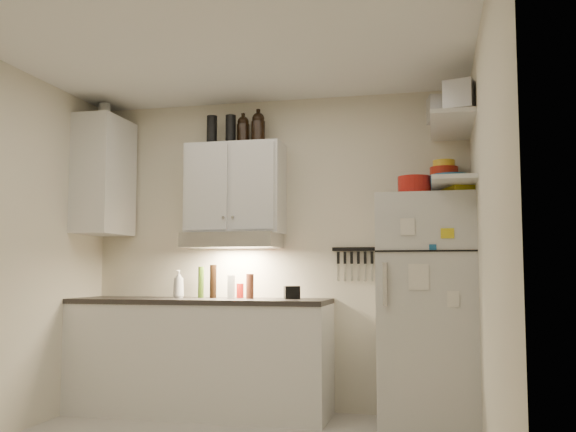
# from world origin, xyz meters

# --- Properties ---
(ceiling) EXTENTS (3.20, 3.00, 0.02)m
(ceiling) POSITION_xyz_m (0.00, 0.00, 2.61)
(ceiling) COLOR white
(ceiling) RESTS_ON ground
(back_wall) EXTENTS (3.20, 0.02, 2.60)m
(back_wall) POSITION_xyz_m (0.00, 1.51, 1.30)
(back_wall) COLOR beige
(back_wall) RESTS_ON ground
(right_wall) EXTENTS (0.02, 3.00, 2.60)m
(right_wall) POSITION_xyz_m (1.61, 0.00, 1.30)
(right_wall) COLOR beige
(right_wall) RESTS_ON ground
(base_cabinet) EXTENTS (2.10, 0.60, 0.88)m
(base_cabinet) POSITION_xyz_m (-0.55, 1.20, 0.44)
(base_cabinet) COLOR white
(base_cabinet) RESTS_ON floor
(countertop) EXTENTS (2.10, 0.62, 0.04)m
(countertop) POSITION_xyz_m (-0.55, 1.20, 0.90)
(countertop) COLOR #2C2826
(countertop) RESTS_ON base_cabinet
(upper_cabinet) EXTENTS (0.80, 0.33, 0.75)m
(upper_cabinet) POSITION_xyz_m (-0.30, 1.33, 1.83)
(upper_cabinet) COLOR white
(upper_cabinet) RESTS_ON back_wall
(side_cabinet) EXTENTS (0.33, 0.55, 1.00)m
(side_cabinet) POSITION_xyz_m (-1.44, 1.20, 1.95)
(side_cabinet) COLOR white
(side_cabinet) RESTS_ON left_wall
(range_hood) EXTENTS (0.76, 0.46, 0.12)m
(range_hood) POSITION_xyz_m (-0.30, 1.27, 1.39)
(range_hood) COLOR silver
(range_hood) RESTS_ON back_wall
(fridge) EXTENTS (0.70, 0.68, 1.70)m
(fridge) POSITION_xyz_m (1.25, 1.16, 0.85)
(fridge) COLOR silver
(fridge) RESTS_ON floor
(shelf_hi) EXTENTS (0.30, 0.95, 0.03)m
(shelf_hi) POSITION_xyz_m (1.45, 1.02, 2.20)
(shelf_hi) COLOR white
(shelf_hi) RESTS_ON right_wall
(shelf_lo) EXTENTS (0.30, 0.95, 0.03)m
(shelf_lo) POSITION_xyz_m (1.45, 1.02, 1.76)
(shelf_lo) COLOR white
(shelf_lo) RESTS_ON right_wall
(knife_strip) EXTENTS (0.42, 0.02, 0.03)m
(knife_strip) POSITION_xyz_m (0.70, 1.49, 1.32)
(knife_strip) COLOR black
(knife_strip) RESTS_ON back_wall
(dutch_oven) EXTENTS (0.25, 0.25, 0.14)m
(dutch_oven) POSITION_xyz_m (1.17, 1.08, 1.77)
(dutch_oven) COLOR #AE1C14
(dutch_oven) RESTS_ON fridge
(book_stack) EXTENTS (0.31, 0.35, 0.10)m
(book_stack) POSITION_xyz_m (1.52, 1.04, 1.75)
(book_stack) COLOR yellow
(book_stack) RESTS_ON fridge
(spice_jar) EXTENTS (0.06, 0.06, 0.10)m
(spice_jar) POSITION_xyz_m (1.27, 1.12, 1.75)
(spice_jar) COLOR silver
(spice_jar) RESTS_ON fridge
(stock_pot) EXTENTS (0.31, 0.31, 0.17)m
(stock_pot) POSITION_xyz_m (1.48, 1.38, 2.30)
(stock_pot) COLOR silver
(stock_pot) RESTS_ON shelf_hi
(tin_a) EXTENTS (0.22, 0.20, 0.19)m
(tin_a) POSITION_xyz_m (1.38, 0.97, 2.31)
(tin_a) COLOR #AAAAAD
(tin_a) RESTS_ON shelf_hi
(tin_b) EXTENTS (0.23, 0.23, 0.19)m
(tin_b) POSITION_xyz_m (1.50, 0.63, 2.31)
(tin_b) COLOR #AAAAAD
(tin_b) RESTS_ON shelf_hi
(bowl_teal) EXTENTS (0.27, 0.27, 0.11)m
(bowl_teal) POSITION_xyz_m (1.42, 1.33, 1.83)
(bowl_teal) COLOR #175182
(bowl_teal) RESTS_ON shelf_lo
(bowl_orange) EXTENTS (0.22, 0.22, 0.07)m
(bowl_orange) POSITION_xyz_m (1.39, 1.37, 1.92)
(bowl_orange) COLOR red
(bowl_orange) RESTS_ON bowl_teal
(bowl_yellow) EXTENTS (0.17, 0.17, 0.05)m
(bowl_yellow) POSITION_xyz_m (1.39, 1.37, 1.98)
(bowl_yellow) COLOR yellow
(bowl_yellow) RESTS_ON bowl_orange
(plates) EXTENTS (0.31, 0.31, 0.07)m
(plates) POSITION_xyz_m (1.43, 1.04, 1.81)
(plates) COLOR #175182
(plates) RESTS_ON shelf_lo
(growler_a) EXTENTS (0.14, 0.14, 0.25)m
(growler_a) POSITION_xyz_m (-0.25, 1.37, 2.33)
(growler_a) COLOR black
(growler_a) RESTS_ON upper_cabinet
(growler_b) EXTENTS (0.14, 0.14, 0.27)m
(growler_b) POSITION_xyz_m (-0.11, 1.35, 2.34)
(growler_b) COLOR black
(growler_b) RESTS_ON upper_cabinet
(thermos_a) EXTENTS (0.11, 0.11, 0.25)m
(thermos_a) POSITION_xyz_m (-0.34, 1.32, 2.32)
(thermos_a) COLOR black
(thermos_a) RESTS_ON upper_cabinet
(thermos_b) EXTENTS (0.10, 0.10, 0.25)m
(thermos_b) POSITION_xyz_m (-0.51, 1.32, 2.33)
(thermos_b) COLOR black
(thermos_b) RESTS_ON upper_cabinet
(side_jar) EXTENTS (0.12, 0.12, 0.14)m
(side_jar) POSITION_xyz_m (-1.46, 1.21, 2.52)
(side_jar) COLOR silver
(side_jar) RESTS_ON side_cabinet
(soap_bottle) EXTENTS (0.10, 0.10, 0.26)m
(soap_bottle) POSITION_xyz_m (-0.76, 1.24, 1.05)
(soap_bottle) COLOR white
(soap_bottle) RESTS_ON countertop
(pepper_mill) EXTENTS (0.07, 0.07, 0.20)m
(pepper_mill) POSITION_xyz_m (-0.14, 1.24, 1.02)
(pepper_mill) COLOR brown
(pepper_mill) RESTS_ON countertop
(oil_bottle) EXTENTS (0.06, 0.06, 0.26)m
(oil_bottle) POSITION_xyz_m (-0.60, 1.33, 1.05)
(oil_bottle) COLOR #395A16
(oil_bottle) RESTS_ON countertop
(vinegar_bottle) EXTENTS (0.07, 0.07, 0.27)m
(vinegar_bottle) POSITION_xyz_m (-0.47, 1.28, 1.06)
(vinegar_bottle) COLOR black
(vinegar_bottle) RESTS_ON countertop
(clear_bottle) EXTENTS (0.07, 0.07, 0.19)m
(clear_bottle) POSITION_xyz_m (-0.30, 1.24, 1.01)
(clear_bottle) COLOR silver
(clear_bottle) RESTS_ON countertop
(red_jar) EXTENTS (0.07, 0.07, 0.12)m
(red_jar) POSITION_xyz_m (-0.26, 1.35, 0.98)
(red_jar) COLOR #AE1C14
(red_jar) RESTS_ON countertop
(caddy) EXTENTS (0.14, 0.13, 0.10)m
(caddy) POSITION_xyz_m (0.20, 1.26, 0.97)
(caddy) COLOR black
(caddy) RESTS_ON countertop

